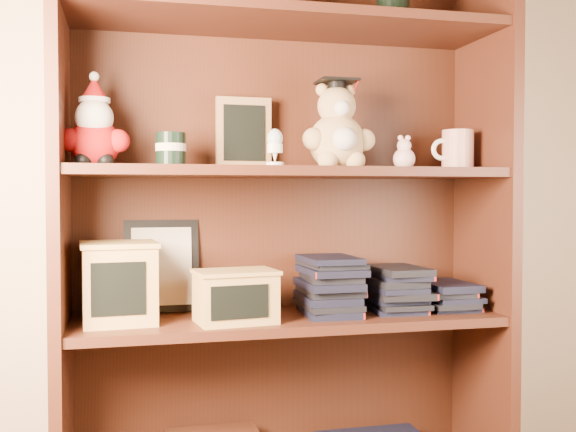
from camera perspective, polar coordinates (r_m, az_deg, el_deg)
The scene contains 16 objects.
bookcase at distance 1.86m, azimuth -0.44°, elevation -1.22°, with size 1.20×0.35×1.60m.
shelf_lower at distance 1.85m, azimuth 0.00°, elevation -8.80°, with size 1.14×0.33×0.02m.
shelf_upper at distance 1.81m, azimuth 0.00°, elevation 3.71°, with size 1.14×0.33×0.02m.
santa_plush at distance 1.77m, azimuth -16.06°, elevation 6.98°, with size 0.17×0.12×0.24m.
teachers_tin at distance 1.77m, azimuth -9.89°, elevation 5.59°, with size 0.08×0.08×0.09m.
chalkboard_plaque at distance 1.91m, azimuth -3.78°, elevation 6.90°, with size 0.16×0.08×0.20m.
egg_cup at distance 1.73m, azimuth -1.11°, elevation 5.94°, with size 0.05×0.05×0.10m.
grad_teddy_bear at distance 1.85m, azimuth 4.21°, elevation 6.98°, with size 0.20×0.18×0.25m.
pink_figurine at distance 1.92m, azimuth 9.80°, elevation 5.05°, with size 0.06×0.06×0.10m.
teacher_mug at distance 1.99m, azimuth 14.10°, elevation 5.46°, with size 0.13×0.09×0.11m.
certificate_frame at distance 1.91m, azimuth -10.65°, elevation -4.18°, with size 0.21×0.05×0.26m.
treats_box at distance 1.78m, azimuth -14.13°, elevation -5.44°, with size 0.20×0.20×0.21m.
pencils_box at distance 1.74m, azimuth -4.47°, elevation -6.75°, with size 0.22×0.17×0.13m.
book_stack_left at distance 1.86m, azimuth 3.51°, elevation -6.07°, with size 0.14×0.20×0.14m.
book_stack_mid at distance 1.93m, azimuth 9.00°, elevation -6.06°, with size 0.14×0.20×0.13m.
book_stack_right at distance 1.99m, azimuth 13.05°, elevation -6.52°, with size 0.14×0.20×0.08m.
Camera 1 is at (-0.50, -0.46, 0.88)m, focal length 42.00 mm.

